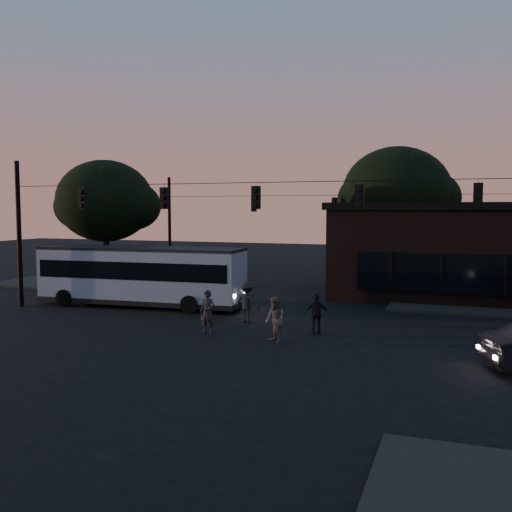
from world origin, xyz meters
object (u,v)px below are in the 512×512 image
(bus, at_px, (141,273))
(pedestrian_a, at_px, (208,312))
(pedestrian_c, at_px, (317,314))
(building, at_px, (472,249))
(pedestrian_b, at_px, (275,320))
(pedestrian_d, at_px, (247,302))

(bus, height_order, pedestrian_a, bus)
(bus, distance_m, pedestrian_c, 10.74)
(pedestrian_a, bearing_deg, building, 59.26)
(pedestrian_a, relative_size, pedestrian_b, 1.02)
(pedestrian_a, xyz_separation_m, pedestrian_b, (3.05, -0.54, -0.02))
(building, distance_m, bus, 18.93)
(building, height_order, bus, building)
(bus, relative_size, pedestrian_a, 6.21)
(bus, bearing_deg, pedestrian_b, -33.65)
(pedestrian_d, bearing_deg, building, -116.55)
(pedestrian_c, distance_m, pedestrian_d, 3.70)
(bus, bearing_deg, pedestrian_d, -20.43)
(pedestrian_a, relative_size, pedestrian_c, 1.08)
(building, distance_m, pedestrian_d, 15.28)
(bus, xyz_separation_m, pedestrian_b, (9.07, -5.30, -0.85))
(building, relative_size, pedestrian_d, 8.39)
(pedestrian_a, bearing_deg, bus, 145.81)
(pedestrian_a, xyz_separation_m, pedestrian_d, (0.69, 2.70, 0.03))
(pedestrian_b, height_order, pedestrian_c, pedestrian_b)
(pedestrian_c, xyz_separation_m, pedestrian_d, (-3.49, 1.21, 0.09))
(building, height_order, pedestrian_d, building)
(pedestrian_d, bearing_deg, bus, -5.03)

